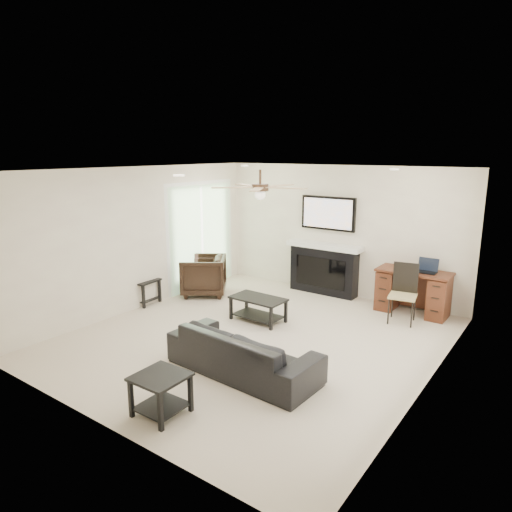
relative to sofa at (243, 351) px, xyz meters
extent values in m
plane|color=beige|center=(-0.51, 1.00, -0.29)|extent=(5.50, 5.50, 0.00)
cube|color=white|center=(-0.51, 1.00, 2.21)|extent=(5.00, 5.50, 0.04)
cube|color=#EFE7CA|center=(-0.51, 3.75, 0.96)|extent=(5.00, 0.04, 2.50)
cube|color=#EFE7CA|center=(-0.51, -1.75, 0.96)|extent=(5.00, 0.04, 2.50)
cube|color=#EFE7CA|center=(-3.01, 1.00, 0.96)|extent=(0.04, 5.50, 2.50)
cube|color=#EFE7CA|center=(1.99, 1.00, 0.96)|extent=(0.04, 5.50, 2.50)
cube|color=silver|center=(1.94, 1.10, 0.94)|extent=(0.04, 5.10, 2.40)
cube|color=#93BC89|center=(-2.98, 2.55, 0.76)|extent=(0.04, 1.80, 2.10)
cylinder|color=#382619|center=(-0.51, 1.10, 1.96)|extent=(1.40, 1.40, 0.30)
imported|color=black|center=(0.00, 0.00, 0.00)|extent=(2.04, 0.89, 0.59)
imported|color=black|center=(-2.60, 2.15, 0.09)|extent=(1.16, 1.16, 0.77)
cube|color=black|center=(-0.90, 1.60, -0.09)|extent=(0.91, 0.52, 0.40)
cube|color=black|center=(-0.15, -1.25, -0.07)|extent=(0.53, 0.53, 0.45)
cube|color=black|center=(-3.15, 1.10, -0.07)|extent=(0.54, 0.54, 0.45)
cube|color=black|center=(-0.73, 3.58, 0.66)|extent=(1.52, 0.34, 1.91)
cube|color=#36180D|center=(1.06, 3.46, 0.09)|extent=(1.22, 0.56, 0.76)
cube|color=black|center=(1.06, 2.91, 0.19)|extent=(0.49, 0.51, 0.97)
cube|color=black|center=(1.26, 3.44, 0.58)|extent=(0.33, 0.24, 0.23)
camera|label=1|loc=(3.23, -4.24, 2.47)|focal=32.00mm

